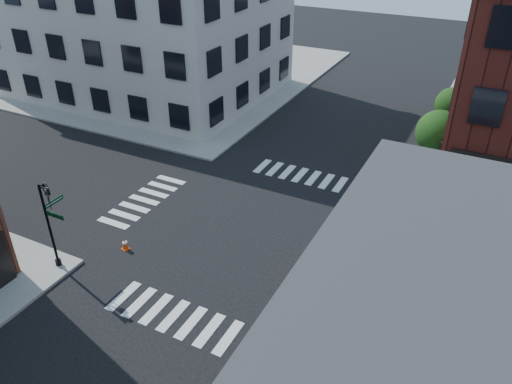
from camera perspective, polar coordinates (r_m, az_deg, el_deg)
The scene contains 8 objects.
ground at distance 26.71m, azimuth -0.75°, elevation -4.52°, with size 120.00×120.00×0.00m, color black.
sidewalk_nw at distance 53.20m, azimuth -10.60°, elevation 13.50°, with size 30.00×30.00×0.15m, color gray.
building_nw at distance 46.85m, azimuth -12.96°, elevation 17.82°, with size 22.00×16.00×11.00m, color beige.
tree_near at distance 31.81m, azimuth 20.19°, elevation 6.14°, with size 2.69×2.69×4.49m.
tree_far at distance 37.50m, azimuth 21.62°, elevation 9.04°, with size 2.43×2.43×4.07m.
signal_pole at distance 24.56m, azimuth -22.46°, elevation -2.64°, with size 1.29×1.24×4.60m.
box_truck at distance 22.17m, azimuth 18.13°, elevation -8.88°, with size 7.89×2.59×3.54m.
traffic_cone at distance 26.12m, azimuth -14.75°, elevation -5.80°, with size 0.42×0.42×0.63m.
Camera 1 is at (10.21, -19.26, 15.43)m, focal length 35.00 mm.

